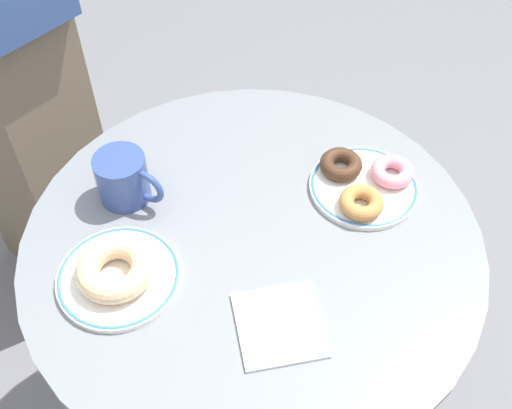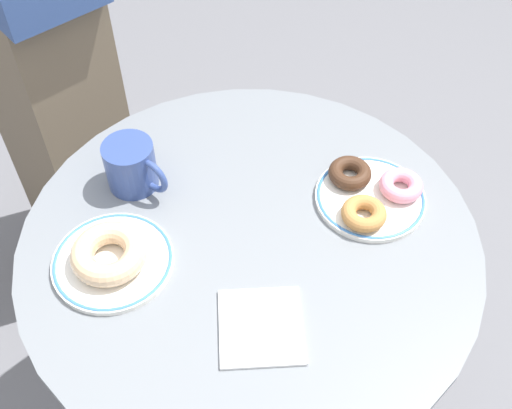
# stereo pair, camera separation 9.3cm
# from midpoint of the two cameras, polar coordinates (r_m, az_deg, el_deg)

# --- Properties ---
(cafe_table) EXTENTS (0.80, 0.80, 0.77)m
(cafe_table) POSITION_cam_midpoint_polar(r_m,az_deg,el_deg) (1.31, -2.36, -10.14)
(cafe_table) COLOR slate
(cafe_table) RESTS_ON ground
(plate_left) EXTENTS (0.20, 0.20, 0.01)m
(plate_left) POSITION_cam_midpoint_polar(r_m,az_deg,el_deg) (1.07, -14.75, -6.47)
(plate_left) COLOR white
(plate_left) RESTS_ON cafe_table
(plate_right) EXTENTS (0.20, 0.20, 0.01)m
(plate_right) POSITION_cam_midpoint_polar(r_m,az_deg,el_deg) (1.16, 7.45, 1.51)
(plate_right) COLOR white
(plate_right) RESTS_ON cafe_table
(donut_glazed) EXTENTS (0.13, 0.13, 0.04)m
(donut_glazed) POSITION_cam_midpoint_polar(r_m,az_deg,el_deg) (1.05, -15.13, -5.82)
(donut_glazed) COLOR #E0B789
(donut_glazed) RESTS_ON plate_left
(donut_pink_frosted) EXTENTS (0.11, 0.11, 0.03)m
(donut_pink_frosted) POSITION_cam_midpoint_polar(r_m,az_deg,el_deg) (1.17, 9.98, 2.83)
(donut_pink_frosted) COLOR pink
(donut_pink_frosted) RESTS_ON plate_right
(donut_chocolate) EXTENTS (0.10, 0.10, 0.03)m
(donut_chocolate) POSITION_cam_midpoint_polar(r_m,az_deg,el_deg) (1.17, 5.42, 3.52)
(donut_chocolate) COLOR #422819
(donut_chocolate) RESTS_ON plate_right
(donut_old_fashioned) EXTENTS (0.10, 0.10, 0.03)m
(donut_old_fashioned) POSITION_cam_midpoint_polar(r_m,az_deg,el_deg) (1.11, 7.14, 0.06)
(donut_old_fashioned) COLOR #BC7F42
(donut_old_fashioned) RESTS_ON plate_right
(paper_napkin) EXTENTS (0.16, 0.16, 0.01)m
(paper_napkin) POSITION_cam_midpoint_polar(r_m,az_deg,el_deg) (0.99, -0.63, -10.96)
(paper_napkin) COLOR white
(paper_napkin) RESTS_ON cafe_table
(coffee_mug) EXTENTS (0.10, 0.12, 0.09)m
(coffee_mug) POSITION_cam_midpoint_polar(r_m,az_deg,el_deg) (1.15, -14.11, 2.17)
(coffee_mug) COLOR #334784
(coffee_mug) RESTS_ON cafe_table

